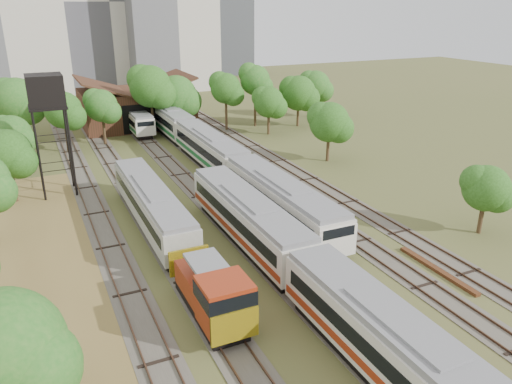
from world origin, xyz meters
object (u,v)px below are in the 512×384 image
shunter_locomotive (214,295)px  railcar_red_set (305,271)px  railcar_green_set (210,150)px  water_tower (46,94)px

shunter_locomotive → railcar_red_set: bearing=-1.3°
railcar_red_set → shunter_locomotive: (-6.00, 0.14, -0.26)m
railcar_red_set → railcar_green_set: 28.63m
railcar_red_set → water_tower: size_ratio=2.98×
shunter_locomotive → water_tower: 28.42m
railcar_green_set → railcar_red_set: bearing=-98.0°
railcar_red_set → railcar_green_set: (4.00, 28.34, 0.03)m
railcar_green_set → shunter_locomotive: 29.93m
railcar_red_set → shunter_locomotive: size_ratio=4.27×
railcar_red_set → railcar_green_set: size_ratio=0.66×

